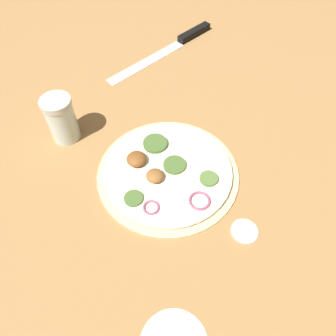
% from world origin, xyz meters
% --- Properties ---
extents(ground_plane, '(3.00, 3.00, 0.00)m').
position_xyz_m(ground_plane, '(0.00, 0.00, 0.00)').
color(ground_plane, '#9E703F').
extents(pizza, '(0.26, 0.26, 0.03)m').
position_xyz_m(pizza, '(-0.00, 0.00, 0.01)').
color(pizza, beige).
rests_on(pizza, ground_plane).
extents(knife, '(0.34, 0.05, 0.02)m').
position_xyz_m(knife, '(0.29, 0.31, 0.01)').
color(knife, silver).
rests_on(knife, ground_plane).
extents(spice_jar, '(0.06, 0.06, 0.10)m').
position_xyz_m(spice_jar, '(-0.10, 0.20, 0.05)').
color(spice_jar, silver).
rests_on(spice_jar, ground_plane).
extents(loose_cap, '(0.05, 0.05, 0.01)m').
position_xyz_m(loose_cap, '(0.02, -0.17, 0.00)').
color(loose_cap, beige).
rests_on(loose_cap, ground_plane).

